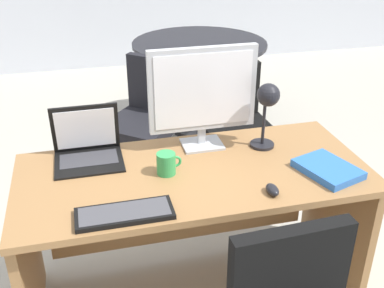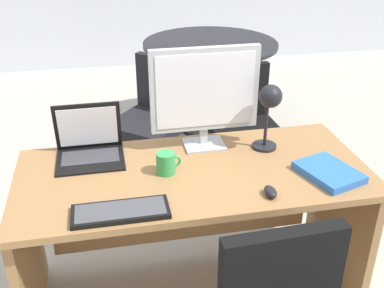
% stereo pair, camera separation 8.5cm
% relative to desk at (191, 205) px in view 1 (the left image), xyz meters
% --- Properties ---
extents(ground, '(12.00, 12.00, 0.00)m').
position_rel_desk_xyz_m(ground, '(0.00, 1.45, -0.51)').
color(ground, '#B7B2A3').
extents(desk, '(1.60, 0.72, 0.73)m').
position_rel_desk_xyz_m(desk, '(0.00, 0.00, 0.00)').
color(desk, '#9E7042').
rests_on(desk, ground).
extents(monitor, '(0.52, 0.16, 0.50)m').
position_rel_desk_xyz_m(monitor, '(0.10, 0.18, 0.51)').
color(monitor, '#B7BABF').
rests_on(monitor, desk).
extents(laptop, '(0.32, 0.26, 0.25)m').
position_rel_desk_xyz_m(laptop, '(-0.46, 0.20, 0.30)').
color(laptop, black).
rests_on(laptop, desk).
extents(keyboard, '(0.38, 0.15, 0.02)m').
position_rel_desk_xyz_m(keyboard, '(-0.35, -0.32, 0.23)').
color(keyboard, black).
rests_on(keyboard, desk).
extents(mouse, '(0.05, 0.09, 0.04)m').
position_rel_desk_xyz_m(mouse, '(0.27, -0.31, 0.24)').
color(mouse, black).
rests_on(mouse, desk).
extents(desk_lamp, '(0.12, 0.14, 0.34)m').
position_rel_desk_xyz_m(desk_lamp, '(0.39, 0.08, 0.47)').
color(desk_lamp, black).
rests_on(desk_lamp, desk).
extents(book, '(0.28, 0.32, 0.03)m').
position_rel_desk_xyz_m(book, '(0.58, -0.21, 0.24)').
color(book, blue).
rests_on(book, desk).
extents(coffee_mug, '(0.11, 0.09, 0.10)m').
position_rel_desk_xyz_m(coffee_mug, '(-0.12, -0.04, 0.27)').
color(coffee_mug, green).
rests_on(coffee_mug, desk).
extents(meeting_table, '(1.12, 1.12, 0.79)m').
position_rel_desk_xyz_m(meeting_table, '(0.54, 1.87, 0.09)').
color(meeting_table, black).
rests_on(meeting_table, ground).
extents(meeting_chair_near, '(0.56, 0.56, 0.83)m').
position_rel_desk_xyz_m(meeting_chair_near, '(0.57, 0.98, -0.17)').
color(meeting_chair_near, black).
rests_on(meeting_chair_near, ground).
extents(meeting_chair_far, '(0.65, 0.66, 0.86)m').
position_rel_desk_xyz_m(meeting_chair_far, '(-0.04, 1.19, -0.16)').
color(meeting_chair_far, black).
rests_on(meeting_chair_far, ground).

